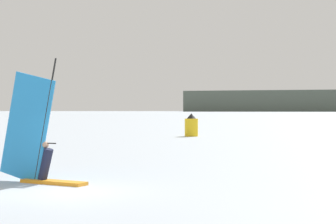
% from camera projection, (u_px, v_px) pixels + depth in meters
% --- Properties ---
extents(ground_plane, '(4000.00, 4000.00, 0.00)m').
position_uv_depth(ground_plane, '(60.00, 192.00, 17.87)').
color(ground_plane, '#9EA8B2').
extents(windsurfer, '(3.72, 0.81, 4.37)m').
position_uv_depth(windsurfer, '(38.00, 148.00, 20.14)').
color(windsurfer, orange).
rests_on(windsurfer, ground_plane).
extents(channel_buoy, '(1.27, 1.27, 2.19)m').
position_uv_depth(channel_buoy, '(191.00, 126.00, 55.05)').
color(channel_buoy, yellow).
rests_on(channel_buoy, ground_plane).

